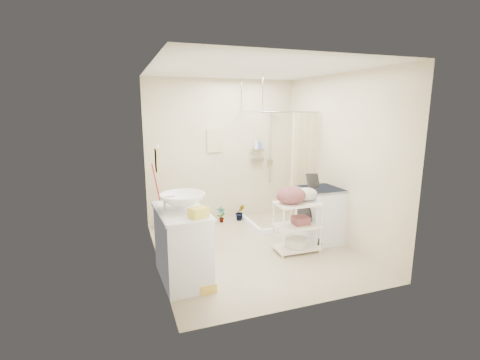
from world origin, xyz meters
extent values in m
plane|color=#BAAA8B|center=(0.00, 0.00, 0.00)|extent=(3.20, 3.20, 0.00)
cube|color=silver|center=(0.00, 0.00, 2.60)|extent=(2.80, 3.20, 0.04)
cube|color=beige|center=(0.00, 1.60, 1.30)|extent=(2.80, 0.04, 2.60)
cube|color=beige|center=(0.00, -1.60, 1.30)|extent=(2.80, 0.04, 2.60)
cube|color=beige|center=(-1.40, 0.00, 1.30)|extent=(0.04, 3.20, 2.60)
cube|color=beige|center=(1.40, 0.00, 1.30)|extent=(0.04, 3.20, 2.60)
cube|color=silver|center=(-1.16, -0.54, 0.44)|extent=(0.61, 1.03, 0.89)
imported|color=white|center=(-1.13, -0.48, 0.98)|extent=(0.60, 0.60, 0.19)
cube|color=yellow|center=(-1.02, -0.87, 0.94)|extent=(0.24, 0.21, 0.11)
cube|color=#EBC649|center=(-0.96, -0.94, 0.08)|extent=(0.30, 0.25, 0.15)
imported|color=white|center=(-1.04, 0.47, 0.35)|extent=(0.72, 0.43, 0.71)
imported|color=brown|center=(-0.10, 1.38, 0.15)|extent=(0.17, 0.12, 0.29)
imported|color=#973D23|center=(0.28, 1.38, 0.16)|extent=(0.18, 0.15, 0.31)
cube|color=beige|center=(-0.15, 1.58, 1.50)|extent=(0.28, 0.03, 0.42)
imported|color=silver|center=(0.64, 1.51, 1.43)|extent=(0.09, 0.09, 0.22)
imported|color=#4862AC|center=(0.71, 1.52, 1.41)|extent=(0.08, 0.09, 0.17)
cube|color=silver|center=(1.14, -0.01, 0.43)|extent=(0.60, 0.62, 0.86)
camera|label=1|loc=(-1.84, -4.54, 2.09)|focal=26.00mm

